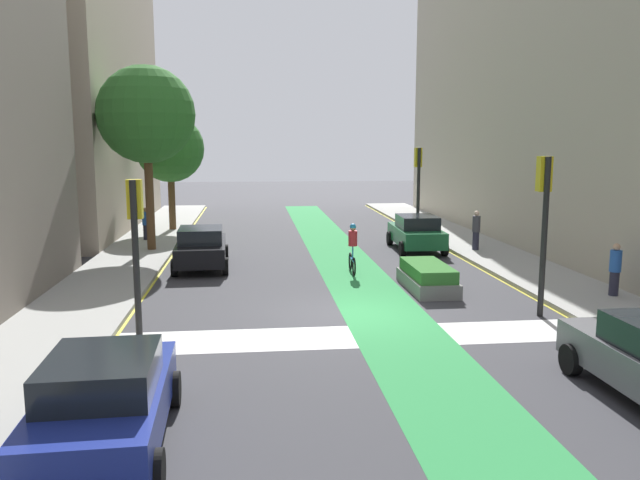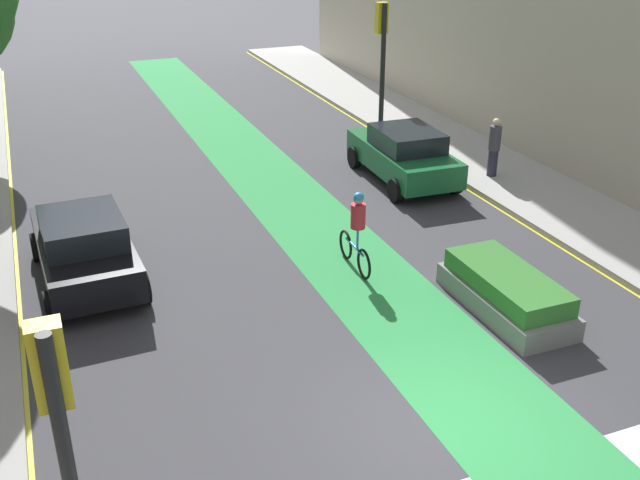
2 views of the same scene
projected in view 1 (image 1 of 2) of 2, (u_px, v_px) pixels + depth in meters
The scene contains 20 objects.
ground_plane at pixel (347, 315), 17.47m from camera, with size 120.00×120.00×0.00m, color #38383D.
bike_lane_paint at pixel (384, 313), 17.58m from camera, with size 2.40×60.00×0.01m, color #2D8C47.
crosswalk_band at pixel (359, 336), 15.51m from camera, with size 12.00×1.80×0.01m, color silver.
sidewalk_left at pixel (68, 320), 16.67m from camera, with size 3.00×60.00×0.15m, color #9E9E99.
curb_stripe_left at pixel (126, 321), 16.84m from camera, with size 0.16×60.00×0.01m, color yellow.
sidewalk_right at pixel (601, 305), 18.26m from camera, with size 3.00×60.00×0.15m, color #9E9E99.
curb_stripe_right at pixel (552, 308), 18.11m from camera, with size 0.16×60.00×0.01m, color yellow.
traffic_signal_near_right at pixel (544, 205), 16.98m from camera, with size 0.35×0.52×4.38m.
traffic_signal_near_left at pixel (135, 227), 15.15m from camera, with size 0.35×0.52×3.87m.
traffic_signal_far_right at pixel (418, 175), 31.04m from camera, with size 0.35×0.52×4.48m.
car_blue_left_near at pixel (105, 400), 9.70m from camera, with size 2.15×4.26×1.57m.
car_green_right_far at pixel (416, 233), 27.72m from camera, with size 2.15×4.26×1.57m.
car_black_left_far at pixel (201, 247), 23.83m from camera, with size 2.15×4.26×1.57m.
cyclist_in_lane at pixel (353, 248), 22.76m from camera, with size 0.32×1.73×1.86m.
pedestrian_sidewalk_right_a at pixel (476, 230), 27.00m from camera, with size 0.34×0.34×1.70m.
pedestrian_sidewalk_left_a at pixel (146, 224), 29.83m from camera, with size 0.34×0.34×1.53m.
pedestrian_sidewalk_right_b at pixel (615, 269), 18.92m from camera, with size 0.34×0.34×1.60m.
street_tree_near at pixel (146, 115), 26.37m from camera, with size 4.10×4.10×7.81m.
street_tree_far at pixel (170, 149), 32.89m from camera, with size 3.56×3.56×6.07m.
median_planter at pixel (427, 277), 20.39m from camera, with size 1.33×3.11×0.85m.
Camera 1 is at (-2.56, -16.76, 4.75)m, focal length 35.22 mm.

